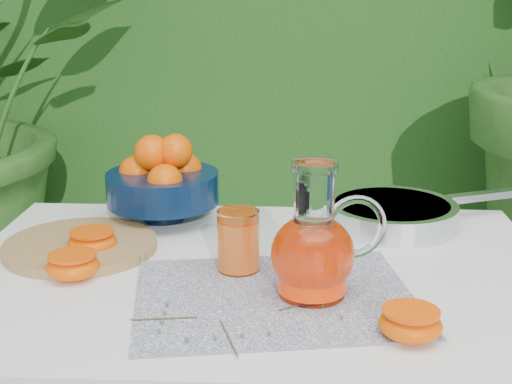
# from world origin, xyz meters

# --- Properties ---
(white_table) EXTENTS (1.00, 0.70, 0.75)m
(white_table) POSITION_xyz_m (0.08, -0.03, 0.67)
(white_table) COLOR white
(white_table) RESTS_ON ground
(placemat) EXTENTS (0.47, 0.39, 0.00)m
(placemat) POSITION_xyz_m (0.11, -0.14, 0.75)
(placemat) COLOR #0B1641
(placemat) RESTS_ON white_table
(cutting_board) EXTENTS (0.34, 0.34, 0.02)m
(cutting_board) POSITION_xyz_m (-0.24, 0.04, 0.76)
(cutting_board) COLOR #A5814A
(cutting_board) RESTS_ON white_table
(fruit_bowl) EXTENTS (0.28, 0.28, 0.18)m
(fruit_bowl) POSITION_xyz_m (-0.12, 0.22, 0.83)
(fruit_bowl) COLOR black
(fruit_bowl) RESTS_ON white_table
(juice_pitcher) EXTENTS (0.19, 0.16, 0.21)m
(juice_pitcher) POSITION_xyz_m (0.17, -0.13, 0.83)
(juice_pitcher) COLOR white
(juice_pitcher) RESTS_ON white_table
(juice_tumbler) EXTENTS (0.09, 0.09, 0.10)m
(juice_tumbler) POSITION_xyz_m (0.05, -0.04, 0.80)
(juice_tumbler) COLOR white
(juice_tumbler) RESTS_ON white_table
(saute_pan) EXTENTS (0.47, 0.33, 0.05)m
(saute_pan) POSITION_xyz_m (0.34, 0.21, 0.78)
(saute_pan) COLOR silver
(saute_pan) RESTS_ON white_table
(orange_halves) EXTENTS (0.62, 0.39, 0.04)m
(orange_halves) POSITION_xyz_m (-0.04, -0.10, 0.77)
(orange_halves) COLOR #F74B02
(orange_halves) RESTS_ON white_table
(thyme_sprigs) EXTENTS (0.31, 0.23, 0.01)m
(thyme_sprigs) POSITION_xyz_m (0.07, -0.22, 0.76)
(thyme_sprigs) COLOR brown
(thyme_sprigs) RESTS_ON white_table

